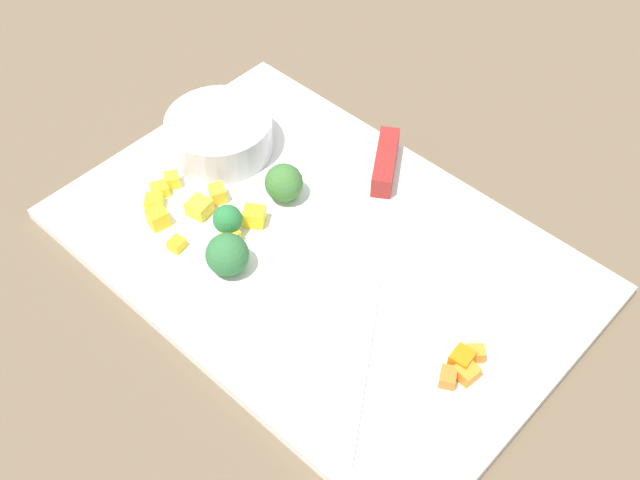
{
  "coord_description": "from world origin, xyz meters",
  "views": [
    {
      "loc": [
        -0.32,
        0.34,
        0.58
      ],
      "look_at": [
        0.0,
        0.0,
        0.02
      ],
      "focal_mm": 44.47,
      "sensor_mm": 36.0,
      "label": 1
    }
  ],
  "objects": [
    {
      "name": "carrot_dice_1",
      "position": [
        -0.17,
        0.01,
        0.02
      ],
      "size": [
        0.02,
        0.02,
        0.02
      ],
      "primitive_type": "cube",
      "rotation": [
        0.0,
        0.0,
        1.67
      ],
      "color": "orange",
      "rests_on": "cutting_board"
    },
    {
      "name": "prep_bowl",
      "position": [
        0.17,
        -0.03,
        0.03
      ],
      "size": [
        0.11,
        0.11,
        0.04
      ],
      "primitive_type": "cylinder",
      "color": "#BEB7C6",
      "rests_on": "cutting_board"
    },
    {
      "name": "pepper_dice_1",
      "position": [
        0.1,
        0.09,
        0.02
      ],
      "size": [
        0.01,
        0.02,
        0.01
      ],
      "primitive_type": "cube",
      "rotation": [
        0.0,
        0.0,
        0.17
      ],
      "color": "yellow",
      "rests_on": "cutting_board"
    },
    {
      "name": "carrot_dice_2",
      "position": [
        -0.18,
        -0.0,
        0.02
      ],
      "size": [
        0.02,
        0.02,
        0.01
      ],
      "primitive_type": "cube",
      "rotation": [
        0.0,
        0.0,
        2.32
      ],
      "color": "orange",
      "rests_on": "cutting_board"
    },
    {
      "name": "cutting_board",
      "position": [
        0.0,
        0.0,
        0.01
      ],
      "size": [
        0.48,
        0.32,
        0.01
      ],
      "primitive_type": "cube",
      "color": "white",
      "rests_on": "ground_plane"
    },
    {
      "name": "pepper_dice_3",
      "position": [
        0.11,
        0.05,
        0.02
      ],
      "size": [
        0.02,
        0.02,
        0.02
      ],
      "primitive_type": "cube",
      "rotation": [
        0.0,
        0.0,
        0.2
      ],
      "color": "yellow",
      "rests_on": "cutting_board"
    },
    {
      "name": "carrot_dice_3",
      "position": [
        -0.18,
        0.02,
        0.02
      ],
      "size": [
        0.02,
        0.02,
        0.01
      ],
      "primitive_type": "cube",
      "rotation": [
        0.0,
        0.0,
        1.45
      ],
      "color": "orange",
      "rests_on": "cutting_board"
    },
    {
      "name": "broccoli_floret_0",
      "position": [
        0.04,
        0.07,
        0.03
      ],
      "size": [
        0.04,
        0.04,
        0.04
      ],
      "color": "#8EAE68",
      "rests_on": "cutting_board"
    },
    {
      "name": "pepper_dice_0",
      "position": [
        0.16,
        0.04,
        0.02
      ],
      "size": [
        0.02,
        0.02,
        0.01
      ],
      "primitive_type": "cube",
      "rotation": [
        0.0,
        0.0,
        1.0
      ],
      "color": "yellow",
      "rests_on": "cutting_board"
    },
    {
      "name": "broccoli_floret_2",
      "position": [
        0.07,
        -0.02,
        0.03
      ],
      "size": [
        0.04,
        0.04,
        0.04
      ],
      "color": "#7FAF5A",
      "rests_on": "cutting_board"
    },
    {
      "name": "ground_plane",
      "position": [
        0.0,
        0.0,
        0.0
      ],
      "size": [
        4.0,
        4.0,
        0.0
      ],
      "primitive_type": "plane",
      "color": "brown"
    },
    {
      "name": "pepper_dice_8",
      "position": [
        0.15,
        0.07,
        0.02
      ],
      "size": [
        0.02,
        0.02,
        0.01
      ],
      "primitive_type": "cube",
      "rotation": [
        0.0,
        0.0,
        2.33
      ],
      "color": "yellow",
      "rests_on": "cutting_board"
    },
    {
      "name": "chef_knife",
      "position": [
        -0.02,
        -0.06,
        0.02
      ],
      "size": [
        0.22,
        0.32,
        0.02
      ],
      "rotation": [
        0.0,
        0.0,
        2.15
      ],
      "color": "silver",
      "rests_on": "cutting_board"
    },
    {
      "name": "carrot_dice_0",
      "position": [
        -0.17,
        0.03,
        0.02
      ],
      "size": [
        0.02,
        0.02,
        0.01
      ],
      "primitive_type": "cube",
      "rotation": [
        0.0,
        0.0,
        2.08
      ],
      "color": "orange",
      "rests_on": "cutting_board"
    },
    {
      "name": "pepper_dice_6",
      "position": [
        0.16,
        0.06,
        0.02
      ],
      "size": [
        0.02,
        0.02,
        0.01
      ],
      "primitive_type": "cube",
      "rotation": [
        0.0,
        0.0,
        1.19
      ],
      "color": "yellow",
      "rests_on": "cutting_board"
    },
    {
      "name": "pepper_dice_7",
      "position": [
        0.07,
        0.02,
        0.02
      ],
      "size": [
        0.03,
        0.03,
        0.02
      ],
      "primitive_type": "cube",
      "rotation": [
        0.0,
        0.0,
        0.58
      ],
      "color": "yellow",
      "rests_on": "cutting_board"
    },
    {
      "name": "pepper_dice_2",
      "position": [
        0.11,
        0.02,
        0.02
      ],
      "size": [
        0.02,
        0.02,
        0.02
      ],
      "primitive_type": "cube",
      "rotation": [
        0.0,
        0.0,
        2.72
      ],
      "color": "yellow",
      "rests_on": "cutting_board"
    },
    {
      "name": "broccoli_floret_1",
      "position": [
        0.08,
        0.05,
        0.03
      ],
      "size": [
        0.03,
        0.03,
        0.03
      ],
      "color": "#8EC467",
      "rests_on": "cutting_board"
    },
    {
      "name": "pepper_dice_5",
      "position": [
        0.13,
        0.08,
        0.02
      ],
      "size": [
        0.02,
        0.02,
        0.02
      ],
      "primitive_type": "cube",
      "rotation": [
        0.0,
        0.0,
        2.93
      ],
      "color": "yellow",
      "rests_on": "cutting_board"
    },
    {
      "name": "pepper_dice_4",
      "position": [
        0.07,
        0.05,
        0.02
      ],
      "size": [
        0.02,
        0.02,
        0.01
      ],
      "primitive_type": "cube",
      "rotation": [
        0.0,
        0.0,
        3.03
      ],
      "color": "yellow",
      "rests_on": "cutting_board"
    }
  ]
}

